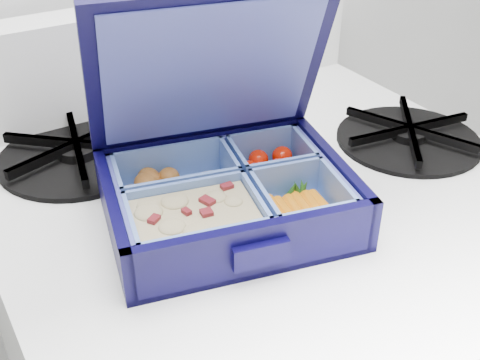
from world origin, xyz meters
TOP-DOWN VIEW (x-y plane):
  - bento_box at (0.59, 1.68)m, footprint 0.25×0.21m
  - burner_grate at (0.84, 1.70)m, footprint 0.18×0.18m
  - burner_grate_rear at (0.51, 1.86)m, footprint 0.22×0.22m
  - fork at (0.63, 1.79)m, footprint 0.17×0.12m

SIDE VIEW (x-z plane):
  - fork at x=0.63m, z-range 0.80..0.81m
  - burner_grate_rear at x=0.51m, z-range 0.80..0.82m
  - burner_grate at x=0.84m, z-range 0.80..0.83m
  - bento_box at x=0.59m, z-range 0.80..0.86m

